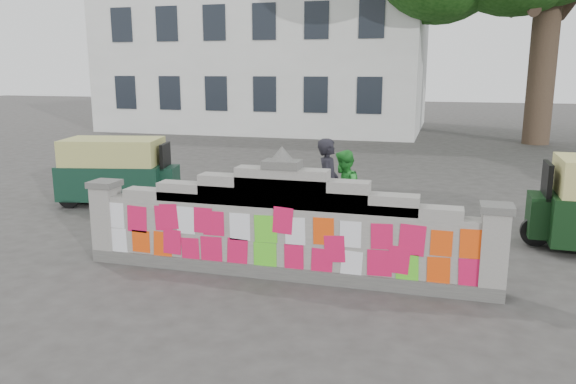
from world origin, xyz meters
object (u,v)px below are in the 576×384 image
cyclist_rider (328,199)px  pedestrian (343,192)px  rickshaw_left (117,170)px  cyclist_bike (328,218)px

cyclist_rider → pedestrian: 0.81m
cyclist_rider → rickshaw_left: cyclist_rider is taller
cyclist_bike → rickshaw_left: bearing=64.6°
pedestrian → rickshaw_left: pedestrian is taller
cyclist_bike → pedestrian: 0.87m
cyclist_rider → pedestrian: cyclist_rider is taller
pedestrian → rickshaw_left: (-5.56, 1.04, -0.01)m
cyclist_bike → pedestrian: size_ratio=1.17×
rickshaw_left → cyclist_rider: bearing=-31.0°
rickshaw_left → pedestrian: bearing=-22.9°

